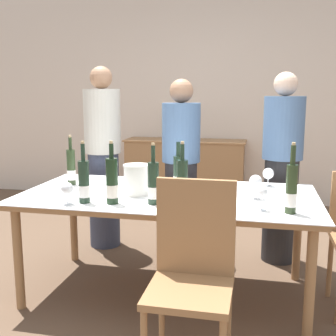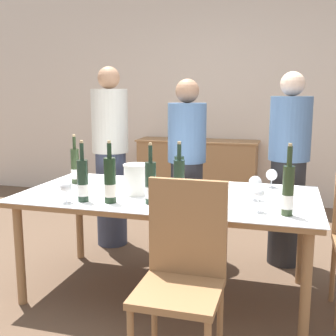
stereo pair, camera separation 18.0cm
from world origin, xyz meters
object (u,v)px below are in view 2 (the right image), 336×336
(dining_table, at_px, (168,202))
(wine_glass_2, at_px, (66,188))
(wine_bottle_4, at_px, (179,184))
(wine_bottle_6, at_px, (110,181))
(wine_bottle_3, at_px, (151,184))
(wine_glass_3, at_px, (255,183))
(wine_bottle_1, at_px, (83,181))
(wine_glass_1, at_px, (259,195))
(sideboard_cabinet, at_px, (197,172))
(ice_bucket, at_px, (137,178))
(person_guest_right, at_px, (288,171))
(chair_near_front, at_px, (183,265))
(wine_bottle_2, at_px, (179,174))
(person_host, at_px, (111,158))
(wine_bottle_5, at_px, (75,167))
(person_guest_left, at_px, (187,169))
(wine_glass_0, at_px, (272,175))
(wine_bottle_0, at_px, (288,191))

(dining_table, relative_size, wine_glass_2, 14.39)
(wine_bottle_4, height_order, wine_bottle_6, wine_bottle_4)
(wine_bottle_3, xyz_separation_m, wine_glass_3, (0.62, 0.27, -0.02))
(wine_bottle_1, distance_m, wine_glass_3, 1.11)
(wine_bottle_6, xyz_separation_m, wine_glass_1, (0.92, 0.04, -0.03))
(sideboard_cabinet, distance_m, ice_bucket, 2.58)
(wine_bottle_3, bearing_deg, wine_bottle_1, -171.94)
(wine_glass_3, distance_m, person_guest_right, 0.84)
(chair_near_front, bearing_deg, dining_table, 111.39)
(dining_table, relative_size, wine_glass_1, 13.84)
(ice_bucket, bearing_deg, sideboard_cabinet, 92.53)
(wine_bottle_2, bearing_deg, wine_glass_2, -138.32)
(dining_table, distance_m, person_host, 1.15)
(wine_bottle_5, xyz_separation_m, wine_bottle_6, (0.49, -0.46, 0.01))
(wine_glass_2, bearing_deg, sideboard_cabinet, 85.29)
(dining_table, relative_size, ice_bucket, 9.71)
(wine_bottle_3, distance_m, person_guest_left, 1.08)
(ice_bucket, xyz_separation_m, person_guest_right, (1.00, 0.86, -0.05))
(wine_bottle_6, xyz_separation_m, wine_glass_0, (0.96, 0.72, -0.05))
(person_guest_right, bearing_deg, wine_bottle_4, -120.87)
(sideboard_cabinet, relative_size, wine_bottle_1, 3.90)
(wine_bottle_4, bearing_deg, chair_near_front, -73.07)
(wine_glass_3, bearing_deg, wine_bottle_3, -156.23)
(wine_bottle_2, xyz_separation_m, wine_bottle_6, (-0.33, -0.45, 0.02))
(wine_glass_3, bearing_deg, wine_bottle_0, -56.11)
(sideboard_cabinet, distance_m, wine_glass_2, 2.93)
(wine_bottle_6, distance_m, wine_glass_2, 0.28)
(wine_bottle_6, xyz_separation_m, wine_glass_3, (0.88, 0.32, -0.02))
(person_guest_left, relative_size, person_guest_right, 0.97)
(wine_bottle_2, bearing_deg, wine_bottle_4, -75.73)
(sideboard_cabinet, height_order, person_host, person_host)
(wine_glass_0, bearing_deg, wine_bottle_6, -143.19)
(wine_glass_2, distance_m, person_host, 1.26)
(sideboard_cabinet, distance_m, wine_bottle_2, 2.42)
(wine_bottle_2, distance_m, wine_bottle_4, 0.42)
(wine_glass_1, relative_size, person_guest_left, 0.09)
(wine_bottle_2, xyz_separation_m, person_guest_left, (-0.10, 0.66, -0.09))
(wine_bottle_5, relative_size, wine_glass_2, 2.69)
(sideboard_cabinet, height_order, ice_bucket, ice_bucket)
(wine_glass_2, relative_size, person_guest_right, 0.09)
(wine_bottle_2, relative_size, person_guest_left, 0.23)
(wine_glass_1, xyz_separation_m, wine_glass_2, (-1.18, -0.12, -0.01))
(sideboard_cabinet, relative_size, wine_glass_2, 10.90)
(wine_bottle_2, height_order, wine_bottle_4, wine_bottle_4)
(wine_glass_3, bearing_deg, person_guest_right, 75.73)
(wine_glass_3, bearing_deg, dining_table, 178.74)
(wine_bottle_4, xyz_separation_m, wine_glass_0, (0.53, 0.67, -0.04))
(wine_bottle_4, height_order, wine_bottle_5, wine_bottle_4)
(wine_bottle_2, height_order, wine_glass_0, wine_bottle_2)
(sideboard_cabinet, bearing_deg, wine_glass_1, -71.16)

